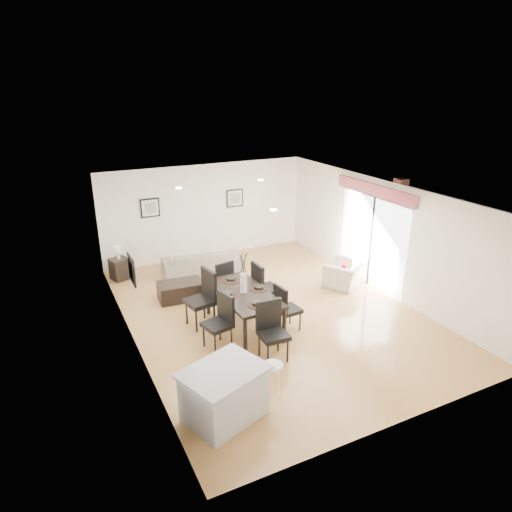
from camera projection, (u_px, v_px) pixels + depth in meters
name	position (u px, v px, depth m)	size (l,w,h in m)	color
ground	(270.00, 312.00, 10.22)	(8.00, 8.00, 0.00)	tan
wall_back	(206.00, 211.00, 13.09)	(6.00, 0.04, 2.70)	white
wall_front	(405.00, 347.00, 6.39)	(6.00, 0.04, 2.70)	white
wall_left	(129.00, 281.00, 8.50)	(0.04, 8.00, 2.70)	white
wall_right	(381.00, 236.00, 10.98)	(0.04, 8.00, 2.70)	white
ceiling	(272.00, 194.00, 9.26)	(6.00, 8.00, 0.02)	white
sofa	(203.00, 262.00, 12.25)	(2.13, 0.83, 0.62)	gray
armchair	(345.00, 274.00, 11.44)	(0.97, 0.85, 0.63)	beige
courtyard_plant_a	(464.00, 262.00, 12.26)	(0.54, 0.47, 0.60)	#335725
courtyard_plant_b	(420.00, 245.00, 13.32)	(0.41, 0.41, 0.74)	#335725
dining_table	(244.00, 296.00, 9.34)	(1.04, 1.98, 0.81)	black
dining_chair_wnear	(221.00, 318.00, 8.71)	(0.59, 0.59, 1.09)	black
dining_chair_wfar	(204.00, 295.00, 9.50)	(0.63, 0.63, 1.21)	black
dining_chair_enear	(285.00, 306.00, 9.27)	(0.49, 0.49, 1.02)	black
dining_chair_efar	(262.00, 285.00, 10.06)	(0.53, 0.53, 1.15)	black
dining_chair_head	(271.00, 327.00, 8.37)	(0.53, 0.53, 1.12)	black
dining_chair_foot	(222.00, 280.00, 10.41)	(0.56, 0.56, 1.06)	black
vase	(243.00, 276.00, 9.18)	(1.11, 1.70, 0.86)	white
coffee_table	(181.00, 291.00, 10.79)	(1.05, 0.63, 0.42)	black
side_table	(120.00, 269.00, 11.86)	(0.42, 0.42, 0.56)	black
table_lamp	(118.00, 250.00, 11.67)	(0.19, 0.19, 0.36)	white
cushion	(344.00, 269.00, 11.26)	(0.30, 0.09, 0.30)	maroon
kitchen_island	(224.00, 393.00, 6.88)	(1.45, 1.28, 0.85)	silver
bar_stool	(273.00, 369.00, 7.17)	(0.32, 0.32, 0.70)	white
framed_print_back_left	(150.00, 208.00, 12.30)	(0.52, 0.04, 0.52)	black
framed_print_back_right	(235.00, 198.00, 13.33)	(0.52, 0.04, 0.52)	black
framed_print_left_wall	(132.00, 270.00, 8.24)	(0.04, 0.52, 0.52)	black
sliding_door	(373.00, 221.00, 11.10)	(0.12, 2.70, 2.57)	white
courtyard	(445.00, 226.00, 13.16)	(6.00, 6.00, 2.00)	gray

